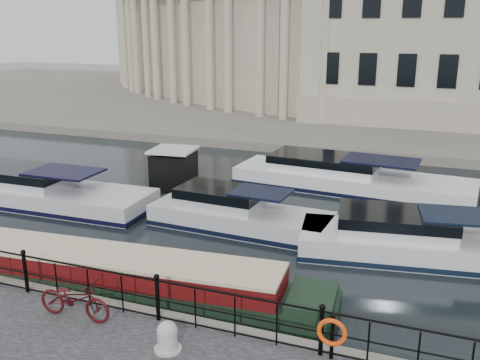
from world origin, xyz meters
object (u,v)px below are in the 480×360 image
object	(u,v)px
bicycle	(74,299)
mooring_bollard	(168,337)
narrowboat	(86,276)
harbour_hut	(174,173)
life_ring_post	(332,333)

from	to	relation	value
bicycle	mooring_bollard	size ratio (longest dim) A/B	2.83
narrowboat	harbour_hut	size ratio (longest dim) A/B	5.21
bicycle	harbour_hut	xyz separation A→B (m)	(-3.31, 11.46, -0.11)
harbour_hut	narrowboat	bearing A→B (deg)	-84.77
narrowboat	bicycle	bearing A→B (deg)	-62.76
bicycle	harbour_hut	world-z (taller)	harbour_hut
narrowboat	mooring_bollard	bearing A→B (deg)	-37.23
bicycle	harbour_hut	distance (m)	11.92
mooring_bollard	life_ring_post	world-z (taller)	life_ring_post
bicycle	life_ring_post	size ratio (longest dim) A/B	1.84
bicycle	life_ring_post	xyz separation A→B (m)	(6.18, 0.52, 0.15)
narrowboat	life_ring_post	bearing A→B (deg)	-17.71
mooring_bollard	harbour_hut	size ratio (longest dim) A/B	0.24
life_ring_post	harbour_hut	world-z (taller)	harbour_hut
bicycle	life_ring_post	bearing A→B (deg)	-86.51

